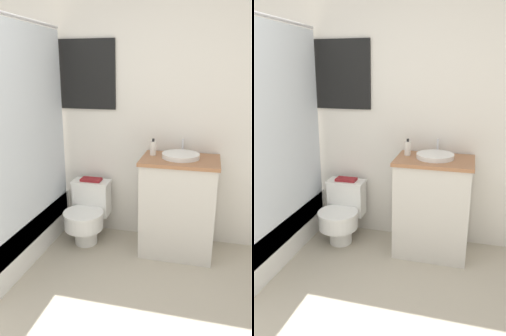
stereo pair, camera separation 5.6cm
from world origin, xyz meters
TOP-DOWN VIEW (x-y plane):
  - wall_back at (-0.00, 2.10)m, footprint 3.17×0.07m
  - shower_area at (-0.73, 1.41)m, footprint 0.68×1.33m
  - toilet at (-0.11, 1.81)m, footprint 0.37×0.52m
  - vanity at (0.75, 1.82)m, footprint 0.66×0.47m
  - sink at (0.75, 1.85)m, footprint 0.32×0.36m
  - soap_bottle at (0.50, 1.89)m, footprint 0.05×0.05m
  - book_on_tank at (-0.11, 1.94)m, footprint 0.20×0.11m

SIDE VIEW (x-z plane):
  - shower_area at x=-0.73m, z-range -0.73..1.25m
  - toilet at x=-0.11m, z-range 0.01..0.58m
  - vanity at x=0.75m, z-range 0.00..0.88m
  - book_on_tank at x=-0.11m, z-range 0.57..0.59m
  - sink at x=0.75m, z-range 0.84..0.97m
  - soap_bottle at x=0.50m, z-range 0.87..1.02m
  - wall_back at x=0.00m, z-range 0.01..2.51m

